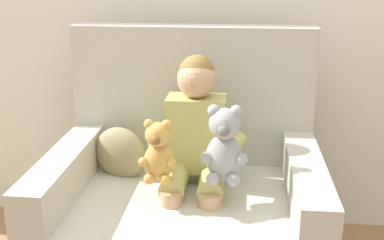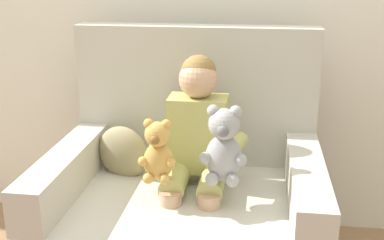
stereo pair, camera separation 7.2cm
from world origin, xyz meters
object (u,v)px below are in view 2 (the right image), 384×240
seated_child (196,141)px  armchair (187,213)px  plush_grey (224,147)px  plush_honey (158,152)px  throw_pillow (123,153)px

seated_child → armchair: bearing=-150.1°
plush_grey → plush_honey: bearing=-152.6°
armchair → plush_grey: size_ratio=3.61×
armchair → plush_grey: 0.45m
plush_grey → throw_pillow: bearing=173.1°
armchair → seated_child: (0.04, 0.02, 0.34)m
plush_honey → plush_grey: bearing=4.0°
plush_grey → plush_honey: plush_grey is taller
seated_child → plush_grey: bearing=-50.5°
plush_grey → plush_honey: (-0.26, -0.03, -0.03)m
armchair → seated_child: 0.34m
armchair → throw_pillow: armchair is taller
seated_child → throw_pillow: size_ratio=3.17×
throw_pillow → plush_grey: bearing=-28.5°
armchair → plush_honey: armchair is taller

